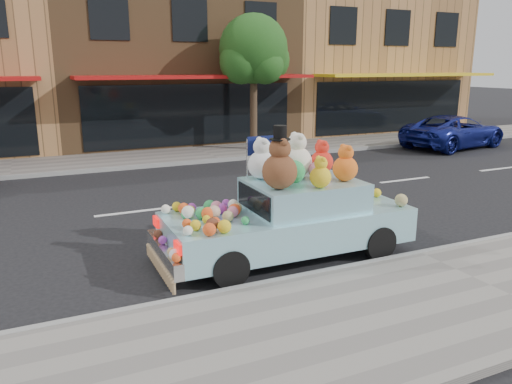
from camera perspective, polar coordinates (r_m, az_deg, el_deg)
ground at (r=13.24m, az=3.46°, el=-0.24°), size 120.00×120.00×0.00m
near_sidewalk at (r=8.38m, az=25.17°, el=-9.96°), size 60.00×3.00×0.12m
far_sidewalk at (r=19.08m, az=-5.77°, el=4.38°), size 60.00×3.00×0.12m
near_kerb at (r=9.32m, az=18.17°, el=-6.84°), size 60.00×0.12×0.13m
far_kerb at (r=17.68m, az=-4.18°, el=3.65°), size 60.00×0.12×0.13m
storefront_mid at (r=24.04m, az=-10.40°, el=14.83°), size 10.00×9.80×7.30m
storefront_right at (r=28.27m, az=10.31°, el=14.71°), size 10.00×9.80×7.30m
street_tree at (r=19.60m, az=-0.27°, el=15.38°), size 3.00×2.70×5.22m
car_blue at (r=22.25m, az=21.70°, el=6.44°), size 5.13×3.05×1.34m
art_car at (r=8.77m, az=3.78°, el=-2.33°), size 4.50×1.81×2.39m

